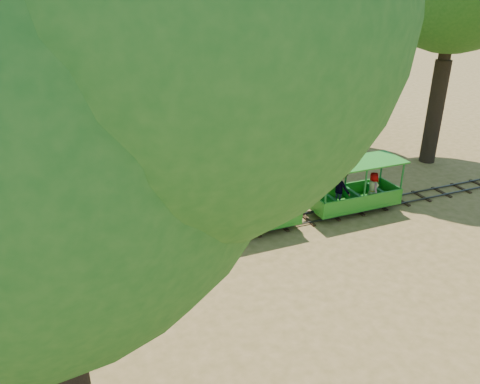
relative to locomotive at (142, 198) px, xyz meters
name	(u,v)px	position (x,y,z in m)	size (l,w,h in m)	color
ground	(281,225)	(4.54, -0.07, -1.78)	(90.00, 90.00, 0.00)	#A27946
track	(281,223)	(4.54, -0.07, -1.71)	(22.00, 1.00, 0.10)	#3F3D3A
locomotive	(142,198)	(0.00, 0.00, 0.00)	(2.77, 1.30, 3.18)	black
carriage_front	(247,212)	(3.28, -0.08, -1.03)	(3.39, 1.39, 1.76)	#247F1B
carriage_rear	(353,191)	(7.32, -0.09, -0.99)	(3.39, 1.39, 1.76)	#247F1B
fence	(205,141)	(4.54, 7.93, -1.20)	(18.10, 0.10, 1.00)	brown
shrub_west	(51,146)	(-2.28, 9.23, -0.96)	(2.36, 1.81, 1.63)	#2D6B1E
shrub_mid_w	(223,124)	(5.94, 9.23, -0.84)	(2.70, 2.08, 1.87)	#2D6B1E
shrub_mid_e	(230,126)	(6.30, 9.23, -1.00)	(2.24, 1.72, 1.55)	#2D6B1E
shrub_east	(349,110)	(13.54, 9.23, -0.87)	(2.61, 2.01, 1.81)	#2D6B1E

